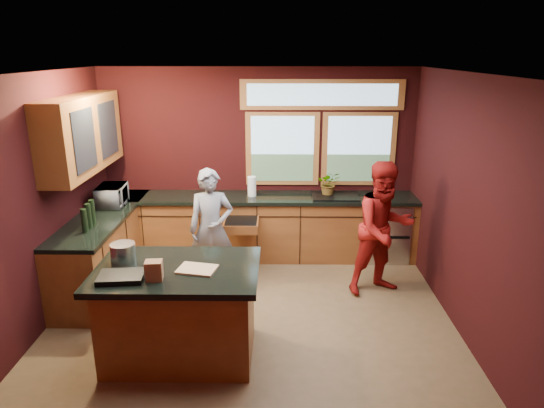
{
  "coord_description": "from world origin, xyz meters",
  "views": [
    {
      "loc": [
        0.29,
        -4.91,
        2.91
      ],
      "look_at": [
        0.22,
        0.4,
        1.22
      ],
      "focal_mm": 32.0,
      "sensor_mm": 36.0,
      "label": 1
    }
  ],
  "objects_px": {
    "person_grey": "(211,229)",
    "cutting_board": "(197,269)",
    "stock_pot": "(123,252)",
    "island": "(180,311)",
    "person_red": "(384,229)"
  },
  "relations": [
    {
      "from": "island",
      "to": "person_red",
      "type": "distance_m",
      "value": 2.66
    },
    {
      "from": "stock_pot",
      "to": "island",
      "type": "bearing_deg",
      "value": -15.26
    },
    {
      "from": "person_grey",
      "to": "cutting_board",
      "type": "relative_size",
      "value": 4.38
    },
    {
      "from": "island",
      "to": "person_grey",
      "type": "distance_m",
      "value": 1.56
    },
    {
      "from": "stock_pot",
      "to": "cutting_board",
      "type": "bearing_deg",
      "value": -14.93
    },
    {
      "from": "cutting_board",
      "to": "stock_pot",
      "type": "distance_m",
      "value": 0.78
    },
    {
      "from": "island",
      "to": "person_red",
      "type": "xyz_separation_m",
      "value": [
        2.25,
        1.37,
        0.36
      ]
    },
    {
      "from": "person_grey",
      "to": "person_red",
      "type": "distance_m",
      "value": 2.14
    },
    {
      "from": "person_red",
      "to": "cutting_board",
      "type": "xyz_separation_m",
      "value": [
        -2.05,
        -1.42,
        0.12
      ]
    },
    {
      "from": "person_grey",
      "to": "stock_pot",
      "type": "height_order",
      "value": "person_grey"
    },
    {
      "from": "person_red",
      "to": "cutting_board",
      "type": "bearing_deg",
      "value": -165.46
    },
    {
      "from": "cutting_board",
      "to": "stock_pot",
      "type": "bearing_deg",
      "value": 165.07
    },
    {
      "from": "person_red",
      "to": "person_grey",
      "type": "bearing_deg",
      "value": 155.42
    },
    {
      "from": "island",
      "to": "person_grey",
      "type": "relative_size",
      "value": 1.01
    },
    {
      "from": "person_grey",
      "to": "cutting_board",
      "type": "xyz_separation_m",
      "value": [
        0.08,
        -1.58,
        0.19
      ]
    }
  ]
}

